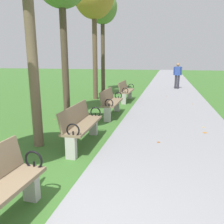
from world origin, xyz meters
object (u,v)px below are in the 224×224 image
(park_bench_3, at_px, (111,102))
(pedestrian_walking, at_px, (177,74))
(park_bench_4, at_px, (126,91))
(tree_5, at_px, (102,9))
(park_bench_2, at_px, (81,124))

(park_bench_3, height_order, pedestrian_walking, pedestrian_walking)
(park_bench_4, bearing_deg, park_bench_3, -90.00)
(tree_5, relative_size, pedestrian_walking, 3.41)
(park_bench_2, distance_m, park_bench_4, 5.63)
(park_bench_3, bearing_deg, tree_5, 108.28)
(park_bench_3, relative_size, tree_5, 0.29)
(tree_5, bearing_deg, pedestrian_walking, 29.81)
(park_bench_2, xyz_separation_m, tree_5, (-1.82, 8.28, 4.05))
(park_bench_2, xyz_separation_m, park_bench_3, (-0.00, 2.76, 0.00))
(park_bench_4, height_order, pedestrian_walking, pedestrian_walking)
(park_bench_4, bearing_deg, tree_5, 124.52)
(park_bench_2, distance_m, pedestrian_walking, 11.00)
(park_bench_4, distance_m, pedestrian_walking, 5.66)
(pedestrian_walking, bearing_deg, park_bench_2, -102.83)
(tree_5, height_order, pedestrian_walking, tree_5)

